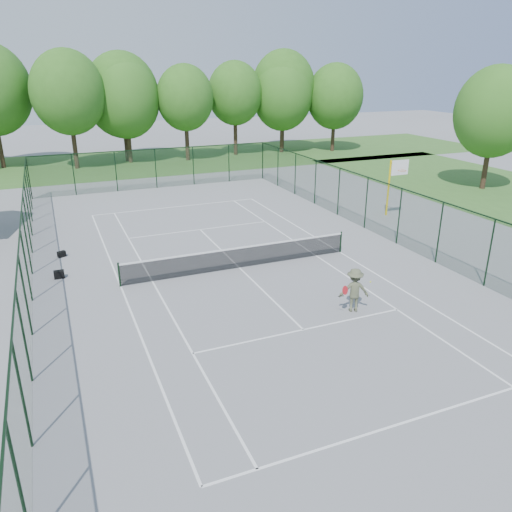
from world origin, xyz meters
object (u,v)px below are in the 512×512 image
(tennis_net, at_px, (239,256))
(sports_bag_a, at_px, (59,274))
(basketball_goal, at_px, (395,177))
(tennis_player, at_px, (354,290))

(tennis_net, bearing_deg, sports_bag_a, 165.78)
(basketball_goal, relative_size, sports_bag_a, 8.22)
(basketball_goal, distance_m, sports_bag_a, 19.97)
(sports_bag_a, xyz_separation_m, tennis_player, (10.36, -7.78, 0.69))
(tennis_net, xyz_separation_m, sports_bag_a, (-7.87, 1.99, -0.40))
(tennis_net, distance_m, tennis_player, 6.31)
(basketball_goal, bearing_deg, tennis_net, -160.28)
(basketball_goal, xyz_separation_m, sports_bag_a, (-19.70, -2.25, -2.39))
(tennis_net, height_order, tennis_player, tennis_player)
(sports_bag_a, bearing_deg, basketball_goal, 6.47)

